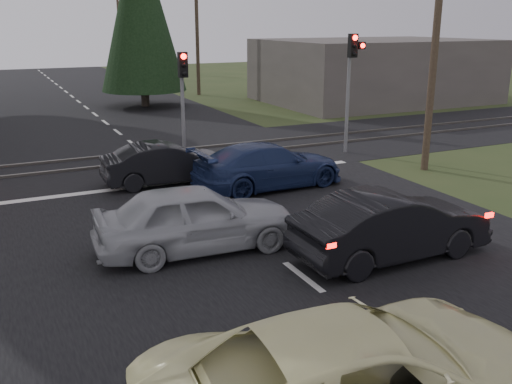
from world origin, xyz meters
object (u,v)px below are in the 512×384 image
utility_pole_mid (197,27)px  cream_coupe (363,379)px  silver_car (196,218)px  traffic_signal_center (183,88)px  traffic_signal_right (352,70)px  blue_sedan (268,166)px  utility_pole_far (119,25)px  dark_car_far (166,163)px  dark_hatchback (391,226)px  utility_pole_near (436,35)px

utility_pole_mid → cream_coupe: (-10.19, -34.42, -3.92)m
silver_car → traffic_signal_center: bearing=-13.7°
traffic_signal_right → utility_pole_mid: 20.60m
blue_sedan → traffic_signal_right: bearing=-62.4°
traffic_signal_center → utility_pole_mid: 20.82m
traffic_signal_center → silver_car: size_ratio=0.88×
utility_pole_far → dark_car_far: size_ratio=2.18×
traffic_signal_center → utility_pole_far: (7.50, 44.32, 1.92)m
utility_pole_far → traffic_signal_right: bearing=-91.2°
traffic_signal_center → silver_car: (-2.53, -8.32, -2.01)m
traffic_signal_right → blue_sedan: bearing=-149.0°
traffic_signal_right → blue_sedan: 6.59m
traffic_signal_center → dark_car_far: 3.58m
dark_hatchback → cream_coupe: bearing=137.4°
traffic_signal_right → utility_pole_far: utility_pole_far is taller
traffic_signal_right → utility_pole_far: 45.56m
utility_pole_far → dark_hatchback: size_ratio=1.94×
traffic_signal_center → utility_pole_far: size_ratio=0.46×
traffic_signal_right → traffic_signal_center: traffic_signal_right is taller
utility_pole_far → silver_car: bearing=-100.8°
dark_hatchback → silver_car: 4.45m
utility_pole_far → blue_sedan: (-6.15, -48.64, -4.00)m
traffic_signal_right → silver_car: bearing=-141.9°
traffic_signal_right → blue_sedan: traffic_signal_right is taller
silver_car → dark_car_far: silver_car is taller
cream_coupe → silver_car: 6.78m
cream_coupe → utility_pole_far: bearing=-5.3°
dark_hatchback → utility_pole_near: bearing=-47.4°
utility_pole_mid → dark_car_far: 23.91m
traffic_signal_right → utility_pole_near: 3.87m
traffic_signal_center → utility_pole_far: 44.99m
utility_pole_near → utility_pole_mid: size_ratio=1.00×
utility_pole_far → silver_car: 53.74m
traffic_signal_center → cream_coupe: (-2.69, -15.10, -2.00)m
traffic_signal_center → utility_pole_near: bearing=-32.0°
blue_sedan → dark_car_far: blue_sedan is taller
traffic_signal_center → dark_hatchback: size_ratio=0.88×
silver_car → dark_car_far: (1.04, 5.86, -0.12)m
utility_pole_mid → cream_coupe: size_ratio=1.56×
cream_coupe → dark_hatchback: size_ratio=1.25×
silver_car → utility_pole_near: bearing=-66.8°
dark_hatchback → dark_car_far: bearing=17.8°
utility_pole_near → silver_car: size_ratio=1.92×
cream_coupe → dark_hatchback: 6.00m
cream_coupe → silver_car: bearing=3.1°
utility_pole_mid → dark_hatchback: size_ratio=1.94×
dark_hatchback → traffic_signal_right: bearing=-30.2°
utility_pole_near → blue_sedan: bearing=176.7°
dark_hatchback → silver_car: (-3.82, 2.29, 0.03)m
utility_pole_far → dark_car_far: 47.81m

